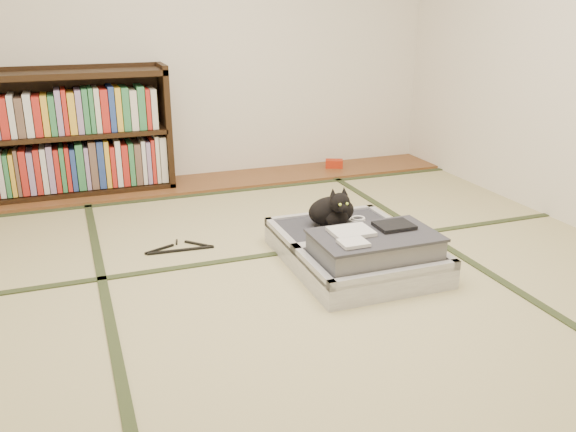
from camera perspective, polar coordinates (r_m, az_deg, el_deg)
name	(u,v)px	position (r m, az deg, el deg)	size (l,w,h in m)	color
floor	(302,282)	(3.27, 1.32, -6.17)	(4.50, 4.50, 0.00)	tan
wood_strip	(213,182)	(5.06, -7.05, 3.22)	(4.00, 0.50, 0.02)	brown
red_item	(334,164)	(5.42, 4.34, 4.91)	(0.15, 0.09, 0.07)	#AA240D
tatami_borders	(272,248)	(3.69, -1.51, -2.99)	(4.00, 4.50, 0.01)	#2D381E
bookcase	(67,137)	(4.90, -19.99, 6.98)	(1.53, 0.35, 0.98)	black
suitcase	(357,250)	(3.43, 6.49, -3.13)	(0.74, 0.98, 0.29)	silver
cat	(333,211)	(3.62, 4.26, 0.50)	(0.33, 0.33, 0.26)	black
cable_coil	(357,219)	(3.75, 6.52, -0.30)	(0.10, 0.10, 0.02)	white
hanger	(180,248)	(3.73, -10.07, -2.98)	(0.41, 0.20, 0.01)	black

